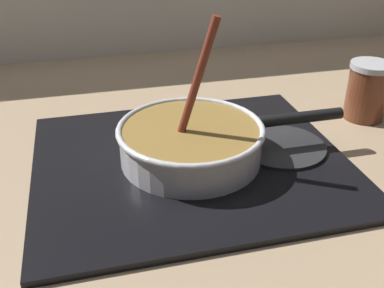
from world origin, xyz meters
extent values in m
cube|color=#9E8466|center=(0.00, 0.00, -0.02)|extent=(2.40, 1.60, 0.04)
cube|color=black|center=(0.00, 0.12, 0.01)|extent=(0.56, 0.48, 0.01)
torus|color=#592D0C|center=(0.00, 0.12, 0.02)|extent=(0.17, 0.17, 0.01)
cylinder|color=#262628|center=(0.18, 0.12, 0.01)|extent=(0.17, 0.17, 0.01)
cylinder|color=silver|center=(0.00, 0.12, 0.04)|extent=(0.25, 0.25, 0.06)
cylinder|color=olive|center=(0.00, 0.12, 0.05)|extent=(0.24, 0.24, 0.06)
torus|color=silver|center=(0.00, 0.12, 0.07)|extent=(0.26, 0.26, 0.01)
cylinder|color=black|center=(0.21, 0.12, 0.07)|extent=(0.16, 0.02, 0.02)
cylinder|color=beige|center=(0.07, 0.18, 0.06)|extent=(0.03, 0.03, 0.01)
cylinder|color=beige|center=(0.02, 0.05, 0.06)|extent=(0.03, 0.03, 0.01)
cylinder|color=#EDD88C|center=(-0.06, 0.18, 0.06)|extent=(0.03, 0.03, 0.01)
cylinder|color=#EDD88C|center=(-0.02, 0.13, 0.06)|extent=(0.03, 0.03, 0.01)
cylinder|color=#E5CC7A|center=(0.05, 0.12, 0.06)|extent=(0.04, 0.04, 0.01)
cylinder|color=#EDD88C|center=(-0.05, 0.07, 0.06)|extent=(0.04, 0.04, 0.01)
cylinder|color=maroon|center=(0.01, 0.10, 0.17)|extent=(0.08, 0.04, 0.22)
cube|color=brown|center=(-0.02, 0.11, 0.06)|extent=(0.05, 0.04, 0.01)
cylinder|color=brown|center=(0.42, 0.22, 0.06)|extent=(0.08, 0.08, 0.11)
cylinder|color=#B2B2B7|center=(0.42, 0.22, 0.12)|extent=(0.09, 0.09, 0.01)
camera|label=1|loc=(-0.17, -0.58, 0.45)|focal=42.92mm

